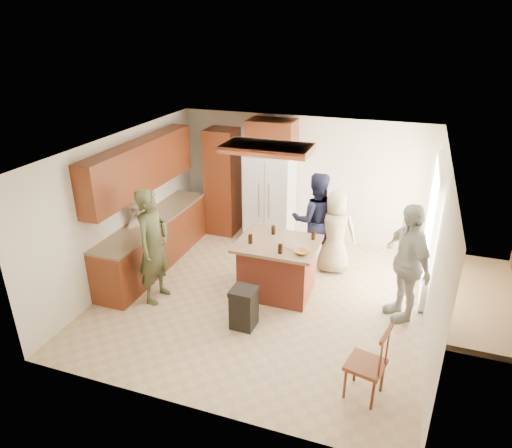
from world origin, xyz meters
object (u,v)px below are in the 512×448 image
(person_front_left, at_px, (154,246))
(kitchen_island, at_px, (277,268))
(person_side_right, at_px, (407,262))
(trash_bin, at_px, (244,307))
(person_counter, at_px, (144,232))
(spindle_chair, at_px, (367,365))
(refrigerator, at_px, (270,198))
(person_behind_left, at_px, (315,220))
(person_behind_right, at_px, (335,232))

(person_front_left, relative_size, kitchen_island, 1.46)
(person_side_right, relative_size, trash_bin, 2.91)
(person_counter, distance_m, spindle_chair, 4.46)
(refrigerator, distance_m, kitchen_island, 2.10)
(person_side_right, height_order, person_counter, person_side_right)
(person_behind_left, bearing_deg, person_front_left, 23.40)
(kitchen_island, bearing_deg, trash_bin, -100.84)
(kitchen_island, distance_m, spindle_chair, 2.47)
(person_behind_right, distance_m, refrigerator, 1.71)
(person_behind_left, height_order, person_side_right, person_side_right)
(person_counter, height_order, refrigerator, refrigerator)
(person_behind_left, height_order, kitchen_island, person_behind_left)
(person_side_right, relative_size, spindle_chair, 1.85)
(person_behind_right, height_order, refrigerator, refrigerator)
(person_side_right, xyz_separation_m, refrigerator, (-2.70, 1.91, -0.02))
(spindle_chair, bearing_deg, person_side_right, 80.60)
(refrigerator, relative_size, trash_bin, 2.86)
(person_behind_right, bearing_deg, trash_bin, 61.07)
(person_side_right, bearing_deg, kitchen_island, -121.74)
(refrigerator, bearing_deg, person_behind_left, -34.04)
(spindle_chair, bearing_deg, person_counter, 156.36)
(kitchen_island, xyz_separation_m, trash_bin, (-0.20, -1.03, -0.16))
(trash_bin, relative_size, spindle_chair, 0.63)
(person_front_left, distance_m, person_behind_right, 3.12)
(person_front_left, bearing_deg, person_behind_left, -44.40)
(person_behind_right, relative_size, person_side_right, 0.82)
(person_behind_right, distance_m, spindle_chair, 3.06)
(person_front_left, bearing_deg, refrigerator, -18.18)
(person_front_left, bearing_deg, kitchen_island, -63.42)
(person_front_left, height_order, person_behind_right, person_front_left)
(kitchen_island, xyz_separation_m, spindle_chair, (1.65, -1.84, -0.02))
(person_front_left, xyz_separation_m, person_side_right, (3.74, 0.79, -0.02))
(kitchen_island, relative_size, trash_bin, 2.03)
(person_front_left, xyz_separation_m, person_behind_right, (2.52, 1.84, -0.18))
(person_side_right, bearing_deg, person_counter, -121.16)
(person_front_left, distance_m, person_side_right, 3.82)
(person_behind_right, bearing_deg, person_front_left, 31.27)
(person_behind_right, xyz_separation_m, person_counter, (-3.16, -1.12, 0.00))
(refrigerator, bearing_deg, person_front_left, -111.17)
(person_behind_left, relative_size, trash_bin, 2.81)
(person_front_left, height_order, person_behind_left, person_front_left)
(refrigerator, bearing_deg, person_counter, -130.50)
(person_front_left, height_order, person_counter, person_front_left)
(person_front_left, relative_size, refrigerator, 1.04)
(spindle_chair, bearing_deg, kitchen_island, 131.96)
(person_behind_left, distance_m, kitchen_island, 1.30)
(kitchen_island, bearing_deg, spindle_chair, -48.04)
(person_counter, bearing_deg, trash_bin, -95.90)
(trash_bin, bearing_deg, refrigerator, 100.42)
(person_side_right, height_order, spindle_chair, person_side_right)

